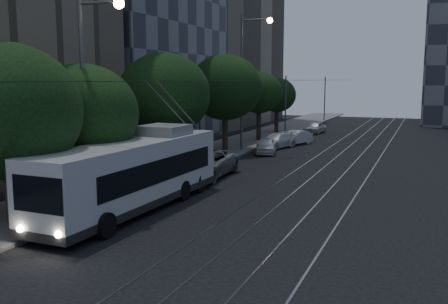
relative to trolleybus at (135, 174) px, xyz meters
name	(u,v)px	position (x,y,z in m)	size (l,w,h in m)	color
ground	(214,220)	(3.86, -0.23, -1.62)	(120.00, 120.00, 0.00)	black
sidewalk	(227,148)	(-3.64, 19.77, -1.54)	(5.00, 90.00, 0.15)	slate
tram_rails	(350,155)	(6.36, 19.77, -1.61)	(4.52, 90.00, 0.02)	gray
overhead_wires	(256,107)	(-1.11, 19.77, 1.85)	(2.23, 90.00, 6.00)	black
trolleybus	(135,174)	(0.00, 0.00, 0.00)	(2.71, 11.82, 5.63)	silver
pickup_silver	(204,164)	(-0.29, 7.77, -0.82)	(2.66, 5.77, 1.60)	#96999D
car_white_a	(266,146)	(0.23, 18.20, -1.00)	(1.45, 3.60, 1.23)	silver
car_white_b	(277,141)	(0.09, 21.58, -1.00)	(1.73, 4.25, 1.23)	silver
car_white_c	(295,138)	(0.97, 24.27, -1.00)	(1.31, 3.74, 1.23)	silver
car_white_d	(316,127)	(0.67, 34.35, -1.01)	(1.44, 3.58, 1.22)	silver
tree_0	(6,111)	(-3.14, -3.91, 2.86)	(5.77, 5.77, 7.08)	black
tree_1	(83,114)	(-2.64, 0.00, 2.52)	(4.98, 4.98, 6.39)	black
tree_2	(164,95)	(-2.96, 8.03, 3.14)	(5.54, 5.54, 7.27)	black
tree_3	(225,87)	(-3.14, 18.12, 3.43)	(5.72, 5.72, 7.63)	black
tree_4	(259,93)	(-2.70, 25.26, 2.85)	(4.21, 4.21, 6.39)	black
tree_5	(277,95)	(-3.14, 32.52, 2.41)	(4.00, 4.00, 5.85)	black
streetlamp_near	(91,82)	(-1.54, -0.81, 3.93)	(2.24, 0.44, 9.13)	#535356
streetlamp_far	(247,71)	(-1.52, 18.59, 4.72)	(2.54, 0.44, 10.58)	#535356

